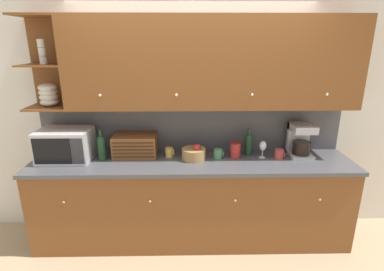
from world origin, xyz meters
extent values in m
plane|color=tan|center=(0.00, 0.00, 0.00)|extent=(24.00, 24.00, 0.00)
cube|color=silver|center=(0.00, 0.03, 1.30)|extent=(5.71, 0.06, 2.60)
cube|color=brown|center=(0.00, -0.32, 0.45)|extent=(3.31, 0.63, 0.89)
cube|color=#4C4C51|center=(0.00, -0.33, 0.91)|extent=(3.33, 0.66, 0.04)
sphere|color=white|center=(-1.24, -0.64, 0.64)|extent=(0.03, 0.03, 0.03)
sphere|color=white|center=(-0.41, -0.64, 0.64)|extent=(0.03, 0.03, 0.03)
sphere|color=white|center=(0.41, -0.64, 0.64)|extent=(0.03, 0.03, 0.03)
sphere|color=white|center=(1.24, -0.64, 0.64)|extent=(0.03, 0.03, 0.03)
cube|color=#4C4C51|center=(0.00, -0.01, 1.20)|extent=(3.31, 0.01, 0.54)
cube|color=brown|center=(0.21, -0.19, 1.92)|extent=(2.89, 0.37, 0.89)
cube|color=brown|center=(-1.45, -0.01, 1.92)|extent=(0.42, 0.02, 0.89)
cube|color=brown|center=(-1.45, -0.19, 1.48)|extent=(0.42, 0.37, 0.02)
cube|color=brown|center=(-1.45, -0.19, 1.90)|extent=(0.42, 0.37, 0.02)
cube|color=brown|center=(-1.45, -0.19, 2.35)|extent=(0.42, 0.37, 0.02)
sphere|color=white|center=(-0.88, -0.38, 1.63)|extent=(0.03, 0.03, 0.03)
sphere|color=white|center=(-0.15, -0.38, 1.63)|extent=(0.03, 0.03, 0.03)
sphere|color=white|center=(0.57, -0.38, 1.63)|extent=(0.03, 0.03, 0.03)
sphere|color=white|center=(1.30, -0.38, 1.63)|extent=(0.03, 0.03, 0.03)
ellipsoid|color=silver|center=(-1.45, -0.19, 1.53)|extent=(0.18, 0.18, 0.08)
ellipsoid|color=silver|center=(-1.45, -0.19, 1.58)|extent=(0.18, 0.18, 0.08)
ellipsoid|color=silver|center=(-1.45, -0.19, 1.63)|extent=(0.18, 0.18, 0.08)
ellipsoid|color=silver|center=(-1.45, -0.19, 1.68)|extent=(0.18, 0.18, 0.08)
cylinder|color=silver|center=(-1.45, -0.19, 1.94)|extent=(0.07, 0.07, 0.08)
cylinder|color=silver|center=(-1.45, -0.19, 2.02)|extent=(0.07, 0.07, 0.08)
cylinder|color=silver|center=(-1.45, -0.19, 2.10)|extent=(0.07, 0.07, 0.08)
cube|color=silver|center=(-1.31, -0.27, 1.10)|extent=(0.52, 0.38, 0.33)
cube|color=black|center=(-1.37, -0.47, 1.10)|extent=(0.37, 0.01, 0.26)
cube|color=#2D2D33|center=(-1.12, -0.47, 1.10)|extent=(0.11, 0.01, 0.26)
cylinder|color=#19381E|center=(-0.94, -0.29, 1.05)|extent=(0.08, 0.08, 0.23)
sphere|color=#19381E|center=(-0.94, -0.29, 1.16)|extent=(0.08, 0.08, 0.08)
cylinder|color=#19381E|center=(-0.94, -0.29, 1.23)|extent=(0.03, 0.03, 0.08)
cube|color=brown|center=(-0.61, -0.17, 1.05)|extent=(0.46, 0.29, 0.24)
cube|color=#432713|center=(-0.61, -0.32, 0.98)|extent=(0.42, 0.01, 0.02)
cube|color=#432713|center=(-0.61, -0.32, 1.01)|extent=(0.42, 0.01, 0.02)
cube|color=#432713|center=(-0.61, -0.32, 1.05)|extent=(0.42, 0.01, 0.02)
cube|color=#432713|center=(-0.61, -0.32, 1.09)|extent=(0.42, 0.01, 0.02)
cube|color=#432713|center=(-0.61, -0.32, 1.13)|extent=(0.42, 0.01, 0.02)
cylinder|color=gold|center=(-0.25, -0.21, 0.98)|extent=(0.08, 0.08, 0.10)
torus|color=gold|center=(-0.20, -0.21, 0.99)|extent=(0.01, 0.07, 0.07)
cylinder|color=#A87F4C|center=(0.02, -0.28, 0.99)|extent=(0.25, 0.25, 0.12)
sphere|color=red|center=(0.05, -0.30, 1.07)|extent=(0.08, 0.08, 0.08)
cylinder|color=#4C845B|center=(0.27, -0.27, 0.99)|extent=(0.09, 0.09, 0.10)
torus|color=#4C845B|center=(0.32, -0.27, 0.99)|extent=(0.01, 0.07, 0.07)
cylinder|color=#B22D28|center=(0.46, -0.24, 1.01)|extent=(0.11, 0.11, 0.16)
cylinder|color=maroon|center=(0.46, -0.24, 1.10)|extent=(0.12, 0.12, 0.01)
cylinder|color=#19381E|center=(0.61, -0.17, 1.04)|extent=(0.08, 0.08, 0.21)
sphere|color=#19381E|center=(0.61, -0.17, 1.14)|extent=(0.08, 0.08, 0.08)
cylinder|color=#19381E|center=(0.61, -0.17, 1.20)|extent=(0.03, 0.03, 0.07)
cylinder|color=silver|center=(0.75, -0.25, 0.94)|extent=(0.07, 0.07, 0.01)
cylinder|color=silver|center=(0.75, -0.25, 0.98)|extent=(0.01, 0.01, 0.07)
ellipsoid|color=silver|center=(0.75, -0.25, 1.07)|extent=(0.07, 0.07, 0.11)
cylinder|color=#B73D38|center=(0.91, -0.28, 0.99)|extent=(0.09, 0.09, 0.10)
torus|color=#B73D38|center=(0.97, -0.28, 0.99)|extent=(0.01, 0.07, 0.07)
cube|color=#B7B7BC|center=(1.17, -0.21, 0.95)|extent=(0.24, 0.26, 0.03)
cylinder|color=black|center=(1.17, -0.23, 1.03)|extent=(0.18, 0.18, 0.14)
cube|color=#B7B7BC|center=(1.17, -0.11, 1.11)|extent=(0.24, 0.06, 0.35)
cube|color=#B7B7BC|center=(1.17, -0.21, 1.25)|extent=(0.24, 0.26, 0.08)
camera|label=1|loc=(-0.06, -3.21, 2.12)|focal=28.00mm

